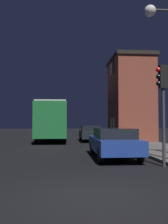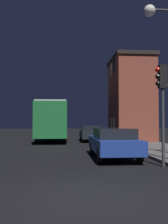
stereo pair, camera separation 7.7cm
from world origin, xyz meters
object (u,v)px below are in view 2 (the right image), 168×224
object	(u,v)px
streetlamp	(161,47)
bus	(53,119)
car_mid_lane	(91,133)
traffic_light	(162,93)
car_near_lane	(113,142)

from	to	relation	value
streetlamp	bus	xyz separation A→B (m)	(-5.14, 13.38, -2.86)
streetlamp	car_mid_lane	distance (m)	12.65
streetlamp	bus	world-z (taller)	streetlamp
traffic_light	bus	world-z (taller)	traffic_light
streetlamp	traffic_light	distance (m)	2.26
streetlamp	car_near_lane	distance (m)	4.77
traffic_light	streetlamp	bearing A→B (deg)	69.70
car_near_lane	car_mid_lane	distance (m)	10.21
traffic_light	car_mid_lane	distance (m)	12.90
bus	car_mid_lane	size ratio (longest dim) A/B	2.50
car_near_lane	car_mid_lane	size ratio (longest dim) A/B	1.15
bus	traffic_light	bearing A→B (deg)	-71.20
car_near_lane	streetlamp	bearing A→B (deg)	-42.76
bus	car_mid_lane	world-z (taller)	bus
streetlamp	car_near_lane	world-z (taller)	streetlamp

